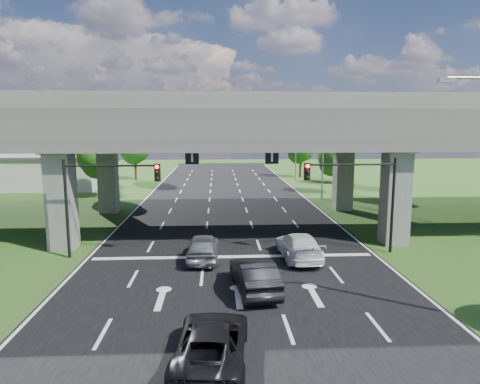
{
  "coord_description": "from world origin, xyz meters",
  "views": [
    {
      "loc": [
        -0.95,
        -21.7,
        7.95
      ],
      "look_at": [
        0.62,
        7.5,
        3.41
      ],
      "focal_mm": 32.0,
      "sensor_mm": 36.0,
      "label": 1
    }
  ],
  "objects": [
    {
      "name": "tree_left_mid",
      "position": [
        -16.95,
        34.0,
        4.17
      ],
      "size": [
        3.91,
        3.9,
        6.76
      ],
      "color": "black",
      "rests_on": "ground"
    },
    {
      "name": "car_dark",
      "position": [
        0.79,
        -2.02,
        0.83
      ],
      "size": [
        2.28,
        5.03,
        1.6
      ],
      "primitive_type": "imported",
      "rotation": [
        0.0,
        0.0,
        3.27
      ],
      "color": "black",
      "rests_on": "road"
    },
    {
      "name": "tree_right_far",
      "position": [
        12.05,
        44.0,
        4.82
      ],
      "size": [
        4.5,
        4.5,
        7.8
      ],
      "color": "black",
      "rests_on": "ground"
    },
    {
      "name": "tree_left_far",
      "position": [
        -12.95,
        42.0,
        5.14
      ],
      "size": [
        4.8,
        4.8,
        8.32
      ],
      "color": "black",
      "rests_on": "ground"
    },
    {
      "name": "streetlight_beyond",
      "position": [
        10.1,
        40.0,
        5.85
      ],
      "size": [
        3.38,
        0.25,
        10.0
      ],
      "color": "gray",
      "rests_on": "ground"
    },
    {
      "name": "signal_right",
      "position": [
        7.82,
        3.94,
        4.19
      ],
      "size": [
        5.76,
        0.54,
        6.0
      ],
      "color": "black",
      "rests_on": "ground"
    },
    {
      "name": "car_trailing",
      "position": [
        -1.18,
        -8.23,
        0.74
      ],
      "size": [
        2.78,
        5.27,
        1.41
      ],
      "primitive_type": "imported",
      "rotation": [
        0.0,
        0.0,
        3.05
      ],
      "color": "black",
      "rests_on": "road"
    },
    {
      "name": "signal_left",
      "position": [
        -7.82,
        3.94,
        4.19
      ],
      "size": [
        5.76,
        0.54,
        6.0
      ],
      "color": "black",
      "rests_on": "ground"
    },
    {
      "name": "car_white",
      "position": [
        3.94,
        3.0,
        0.79
      ],
      "size": [
        2.35,
        5.34,
        1.52
      ],
      "primitive_type": "imported",
      "rotation": [
        0.0,
        0.0,
        3.18
      ],
      "color": "silver",
      "rests_on": "road"
    },
    {
      "name": "tree_right_near",
      "position": [
        13.05,
        28.0,
        4.5
      ],
      "size": [
        4.2,
        4.2,
        7.28
      ],
      "color": "black",
      "rests_on": "ground"
    },
    {
      "name": "overpass",
      "position": [
        0.0,
        12.0,
        7.92
      ],
      "size": [
        80.0,
        15.0,
        10.0
      ],
      "color": "#3D3A38",
      "rests_on": "ground"
    },
    {
      "name": "tree_right_mid",
      "position": [
        16.05,
        36.0,
        4.17
      ],
      "size": [
        3.91,
        3.9,
        6.76
      ],
      "color": "black",
      "rests_on": "ground"
    },
    {
      "name": "ground",
      "position": [
        0.0,
        0.0,
        0.0
      ],
      "size": [
        160.0,
        160.0,
        0.0
      ],
      "primitive_type": "plane",
      "color": "#2F4E19",
      "rests_on": "ground"
    },
    {
      "name": "road",
      "position": [
        0.0,
        10.0,
        0.01
      ],
      "size": [
        18.0,
        120.0,
        0.03
      ],
      "primitive_type": "cube",
      "color": "black",
      "rests_on": "ground"
    },
    {
      "name": "warehouse",
      "position": [
        -26.0,
        35.0,
        2.0
      ],
      "size": [
        20.0,
        10.0,
        4.0
      ],
      "primitive_type": "cube",
      "color": "#9E9E99",
      "rests_on": "ground"
    },
    {
      "name": "tree_left_near",
      "position": [
        -13.95,
        26.0,
        4.82
      ],
      "size": [
        4.5,
        4.5,
        7.8
      ],
      "color": "black",
      "rests_on": "ground"
    },
    {
      "name": "streetlight_far",
      "position": [
        10.1,
        24.0,
        5.85
      ],
      "size": [
        3.38,
        0.25,
        10.0
      ],
      "color": "gray",
      "rests_on": "ground"
    },
    {
      "name": "car_silver",
      "position": [
        -1.8,
        3.0,
        0.82
      ],
      "size": [
        2.01,
        4.68,
        1.57
      ],
      "primitive_type": "imported",
      "rotation": [
        0.0,
        0.0,
        3.11
      ],
      "color": "#A0A2A8",
      "rests_on": "road"
    }
  ]
}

